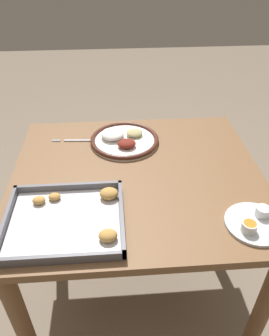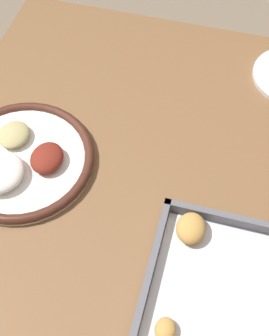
# 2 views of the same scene
# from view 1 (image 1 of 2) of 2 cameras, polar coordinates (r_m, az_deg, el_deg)

# --- Properties ---
(ground_plane) EXTENTS (8.00, 8.00, 0.00)m
(ground_plane) POSITION_cam_1_polar(r_m,az_deg,el_deg) (1.79, 0.37, -20.19)
(ground_plane) COLOR #7A6B59
(dining_table) EXTENTS (0.94, 0.84, 0.74)m
(dining_table) POSITION_cam_1_polar(r_m,az_deg,el_deg) (1.31, 0.48, -5.45)
(dining_table) COLOR brown
(dining_table) RESTS_ON ground_plane
(dinner_plate) EXTENTS (0.29, 0.29, 0.05)m
(dinner_plate) POSITION_cam_1_polar(r_m,az_deg,el_deg) (1.41, -1.88, 4.98)
(dinner_plate) COLOR white
(dinner_plate) RESTS_ON dining_table
(fork) EXTENTS (0.20, 0.03, 0.00)m
(fork) POSITION_cam_1_polar(r_m,az_deg,el_deg) (1.44, -9.78, 4.75)
(fork) COLOR #B2B2B7
(fork) RESTS_ON dining_table
(saucer_plate) EXTENTS (0.19, 0.19, 0.04)m
(saucer_plate) POSITION_cam_1_polar(r_m,az_deg,el_deg) (1.10, 20.23, -8.86)
(saucer_plate) COLOR silver
(saucer_plate) RESTS_ON dining_table
(baking_tray) EXTENTS (0.37, 0.32, 0.04)m
(baking_tray) POSITION_cam_1_polar(r_m,az_deg,el_deg) (1.06, -11.27, -8.63)
(baking_tray) COLOR #595960
(baking_tray) RESTS_ON dining_table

